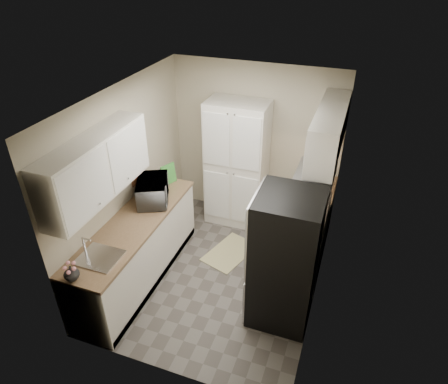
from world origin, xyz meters
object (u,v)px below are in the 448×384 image
object	(u,v)px
microwave	(153,191)
refrigerator	(285,260)
pantry_cabinet	(237,165)
wine_bottle	(158,181)
toaster_oven	(315,181)
electric_range	(298,244)

from	to	relation	value
microwave	refrigerator	bearing A→B (deg)	-129.35
pantry_cabinet	refrigerator	size ratio (longest dim) A/B	1.18
wine_bottle	pantry_cabinet	bearing A→B (deg)	47.47
microwave	wine_bottle	xyz separation A→B (m)	(-0.08, 0.29, -0.03)
microwave	toaster_oven	xyz separation A→B (m)	(2.00, 1.06, -0.04)
microwave	wine_bottle	size ratio (longest dim) A/B	2.21
refrigerator	wine_bottle	distance (m)	2.16
electric_range	microwave	xyz separation A→B (m)	(-1.95, -0.30, 0.60)
wine_bottle	toaster_oven	bearing A→B (deg)	20.27
microwave	electric_range	bearing A→B (deg)	-105.99
wine_bottle	toaster_oven	world-z (taller)	wine_bottle
electric_range	refrigerator	world-z (taller)	refrigerator
refrigerator	electric_range	bearing A→B (deg)	87.52
pantry_cabinet	toaster_oven	xyz separation A→B (m)	(1.22, -0.17, 0.04)
pantry_cabinet	electric_range	world-z (taller)	pantry_cabinet
electric_range	microwave	distance (m)	2.06
microwave	toaster_oven	bearing A→B (deg)	-86.90
electric_range	refrigerator	distance (m)	0.88
pantry_cabinet	microwave	world-z (taller)	pantry_cabinet
wine_bottle	microwave	bearing A→B (deg)	-74.27
refrigerator	pantry_cabinet	bearing A→B (deg)	123.46
refrigerator	toaster_oven	distance (m)	1.57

